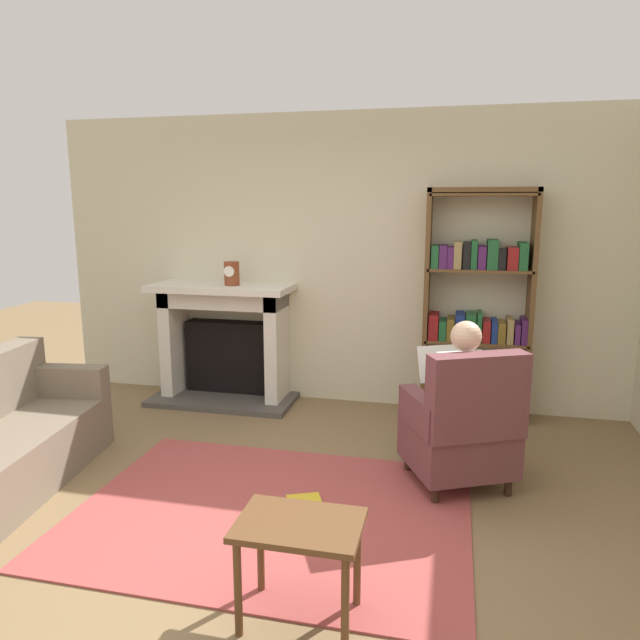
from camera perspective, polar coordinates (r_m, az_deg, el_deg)
name	(u,v)px	position (r m, az deg, el deg)	size (l,w,h in m)	color
ground	(255,540)	(3.57, -6.31, -20.53)	(14.00, 14.00, 0.00)	brown
back_wall	(342,261)	(5.53, 2.15, 5.75)	(5.60, 0.10, 2.70)	beige
area_rug	(271,512)	(3.81, -4.75, -18.19)	(2.40, 1.80, 0.01)	#A04340
fireplace	(226,339)	(5.72, -9.18, -1.83)	(1.37, 0.64, 1.14)	#4C4742
mantel_clock	(232,273)	(5.48, -8.61, 4.51)	(0.14, 0.14, 0.22)	brown
bookshelf	(477,314)	(5.28, 15.08, 0.61)	(0.92, 0.32, 2.01)	brown
armchair_reading	(463,427)	(4.04, 13.75, -10.14)	(0.84, 0.84, 0.97)	#331E14
seated_reader	(456,394)	(4.08, 13.15, -7.00)	(0.52, 0.60, 1.14)	silver
side_table	(299,538)	(2.78, -2.02, -20.51)	(0.56, 0.39, 0.49)	brown
scattered_books	(277,519)	(3.70, -4.23, -18.78)	(0.42, 0.62, 0.03)	#267233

